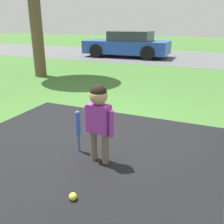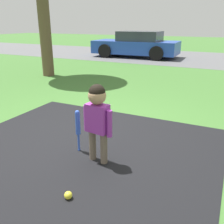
# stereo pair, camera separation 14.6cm
# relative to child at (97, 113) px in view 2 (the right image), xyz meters

# --- Properties ---
(ground_plane) EXTENTS (60.00, 60.00, 0.00)m
(ground_plane) POSITION_rel_child_xyz_m (-0.49, 0.78, -0.66)
(ground_plane) COLOR #3D6B2D
(street_strip) EXTENTS (40.00, 6.00, 0.01)m
(street_strip) POSITION_rel_child_xyz_m (-0.49, 10.68, -0.66)
(street_strip) COLOR #59595B
(street_strip) RESTS_ON ground
(child) EXTENTS (0.41, 0.22, 1.01)m
(child) POSITION_rel_child_xyz_m (0.00, 0.00, 0.00)
(child) COLOR #6B5B4C
(child) RESTS_ON ground
(baseball_bat) EXTENTS (0.06, 0.06, 0.60)m
(baseball_bat) POSITION_rel_child_xyz_m (-0.37, 0.12, -0.27)
(baseball_bat) COLOR blue
(baseball_bat) RESTS_ON ground
(sports_ball) EXTENTS (0.08, 0.08, 0.08)m
(sports_ball) POSITION_rel_child_xyz_m (0.08, -0.78, -0.62)
(sports_ball) COLOR yellow
(sports_ball) RESTS_ON ground
(parked_car) EXTENTS (4.30, 2.11, 1.27)m
(parked_car) POSITION_rel_child_xyz_m (-3.21, 9.82, -0.05)
(parked_car) COLOR #2347AD
(parked_car) RESTS_ON ground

